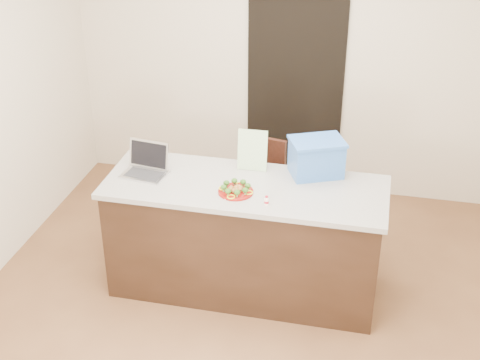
% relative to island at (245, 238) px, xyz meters
% --- Properties ---
extents(ground, '(4.00, 4.00, 0.00)m').
position_rel_island_xyz_m(ground, '(0.00, -0.25, -0.46)').
color(ground, brown).
rests_on(ground, ground).
extents(room_shell, '(4.00, 4.00, 4.00)m').
position_rel_island_xyz_m(room_shell, '(0.00, -0.25, 1.16)').
color(room_shell, white).
rests_on(room_shell, ground).
extents(doorway, '(0.90, 0.02, 2.00)m').
position_rel_island_xyz_m(doorway, '(0.10, 1.73, 0.54)').
color(doorway, black).
rests_on(doorway, ground).
extents(island, '(2.06, 0.76, 0.92)m').
position_rel_island_xyz_m(island, '(0.00, 0.00, 0.00)').
color(island, black).
rests_on(island, ground).
extents(plate, '(0.25, 0.25, 0.02)m').
position_rel_island_xyz_m(plate, '(-0.04, -0.12, 0.47)').
color(plate, maroon).
rests_on(plate, island).
extents(meatballs, '(0.10, 0.10, 0.04)m').
position_rel_island_xyz_m(meatballs, '(-0.04, -0.13, 0.49)').
color(meatballs, olive).
rests_on(meatballs, plate).
extents(broccoli, '(0.21, 0.21, 0.04)m').
position_rel_island_xyz_m(broccoli, '(-0.04, -0.12, 0.51)').
color(broccoli, '#204612').
rests_on(broccoli, plate).
extents(pepper_rings, '(0.25, 0.25, 0.01)m').
position_rel_island_xyz_m(pepper_rings, '(-0.04, -0.12, 0.48)').
color(pepper_rings, yellow).
rests_on(pepper_rings, plate).
extents(napkin, '(0.18, 0.18, 0.01)m').
position_rel_island_xyz_m(napkin, '(-0.06, -0.15, 0.46)').
color(napkin, silver).
rests_on(napkin, island).
extents(fork, '(0.04, 0.13, 0.00)m').
position_rel_island_xyz_m(fork, '(-0.08, -0.15, 0.47)').
color(fork, '#BBBCC0').
rests_on(fork, napkin).
extents(knife, '(0.07, 0.20, 0.01)m').
position_rel_island_xyz_m(knife, '(-0.03, -0.17, 0.47)').
color(knife, white).
rests_on(knife, napkin).
extents(yogurt_bottle, '(0.03, 0.03, 0.07)m').
position_rel_island_xyz_m(yogurt_bottle, '(0.20, -0.24, 0.49)').
color(yogurt_bottle, white).
rests_on(yogurt_bottle, island).
extents(laptop, '(0.35, 0.29, 0.23)m').
position_rel_island_xyz_m(laptop, '(-0.76, 0.03, 0.52)').
color(laptop, '#BABBC0').
rests_on(laptop, island).
extents(leaflet, '(0.22, 0.05, 0.32)m').
position_rel_island_xyz_m(leaflet, '(0.00, 0.25, 0.62)').
color(leaflet, white).
rests_on(leaflet, island).
extents(blue_box, '(0.47, 0.41, 0.28)m').
position_rel_island_xyz_m(blue_box, '(0.48, 0.28, 0.60)').
color(blue_box, '#3265B7').
rests_on(blue_box, island).
extents(chair, '(0.48, 0.49, 0.92)m').
position_rel_island_xyz_m(chair, '(-0.03, 0.74, 0.06)').
color(chair, '#391911').
rests_on(chair, ground).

